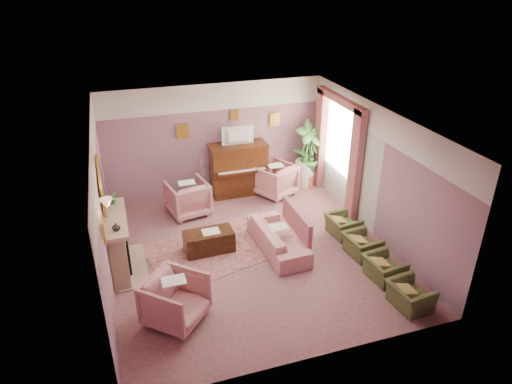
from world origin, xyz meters
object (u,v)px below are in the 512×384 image
object	(u,v)px
floral_armchair_front	(175,298)
olive_chair_b	(384,265)
floral_armchair_right	(275,178)
olive_chair_d	(343,223)
piano	(239,170)
floral_armchair_left	(188,196)
side_table	(305,173)
coffee_table	(209,241)
sofa	(278,233)
olive_chair_c	(362,242)
olive_chair_a	(410,292)
television	(238,135)

from	to	relation	value
floral_armchair_front	olive_chair_b	bearing A→B (deg)	-1.08
floral_armchair_right	olive_chair_d	size ratio (longest dim) A/B	1.30
piano	floral_armchair_left	size ratio (longest dim) A/B	1.54
floral_armchair_front	side_table	distance (m)	5.82
coffee_table	side_table	xyz separation A→B (m)	(3.12, 2.31, 0.12)
piano	floral_armchair_front	bearing A→B (deg)	-118.24
sofa	olive_chair_d	xyz separation A→B (m)	(1.53, 0.09, -0.07)
floral_armchair_left	olive_chair_c	world-z (taller)	floral_armchair_left
floral_armchair_right	olive_chair_a	distance (m)	4.80
coffee_table	floral_armchair_left	xyz separation A→B (m)	(-0.12, 1.70, 0.23)
floral_armchair_front	television	bearing A→B (deg)	61.47
television	sofa	bearing A→B (deg)	-88.83
sofa	olive_chair_c	bearing A→B (deg)	-25.53
floral_armchair_left	side_table	distance (m)	3.29
coffee_table	olive_chair_b	distance (m)	3.48
olive_chair_a	olive_chair_d	world-z (taller)	same
sofa	olive_chair_a	bearing A→B (deg)	-57.20
coffee_table	olive_chair_d	bearing A→B (deg)	-5.40
olive_chair_a	television	bearing A→B (deg)	107.31
coffee_table	floral_armchair_right	distance (m)	2.97
floral_armchair_front	floral_armchair_left	bearing A→B (deg)	76.67
olive_chair_c	television	bearing A→B (deg)	114.71
coffee_table	sofa	distance (m)	1.43
coffee_table	olive_chair_a	xyz separation A→B (m)	(2.90, -2.73, 0.08)
floral_armchair_left	sofa	bearing A→B (deg)	-54.14
television	piano	bearing A→B (deg)	90.00
sofa	coffee_table	bearing A→B (deg)	165.13
coffee_table	television	bearing A→B (deg)	60.64
piano	olive_chair_b	distance (m)	4.60
television	floral_armchair_right	world-z (taller)	television
piano	coffee_table	size ratio (longest dim) A/B	1.40
olive_chair_d	television	bearing A→B (deg)	121.14
coffee_table	olive_chair_d	distance (m)	2.92
coffee_table	floral_armchair_right	size ratio (longest dim) A/B	1.10
piano	olive_chair_d	size ratio (longest dim) A/B	1.99
sofa	olive_chair_a	size ratio (longest dim) A/B	2.62
coffee_table	sofa	size ratio (longest dim) A/B	0.54
sofa	olive_chair_b	distance (m)	2.18
olive_chair_c	floral_armchair_front	bearing A→B (deg)	-169.03
olive_chair_a	olive_chair_c	size ratio (longest dim) A/B	1.00
olive_chair_c	olive_chair_d	bearing A→B (deg)	90.00
sofa	olive_chair_b	size ratio (longest dim) A/B	2.62
coffee_table	olive_chair_d	xyz separation A→B (m)	(2.90, -0.27, 0.08)
piano	television	xyz separation A→B (m)	(0.00, -0.05, 0.95)
floral_armchair_left	olive_chair_b	distance (m)	4.71
sofa	floral_armchair_right	distance (m)	2.51
floral_armchair_front	side_table	xyz separation A→B (m)	(4.07, 4.15, -0.11)
floral_armchair_right	floral_armchair_front	world-z (taller)	same
sofa	floral_armchair_front	bearing A→B (deg)	-147.64
television	olive_chair_c	xyz separation A→B (m)	(1.58, -3.44, -1.30)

